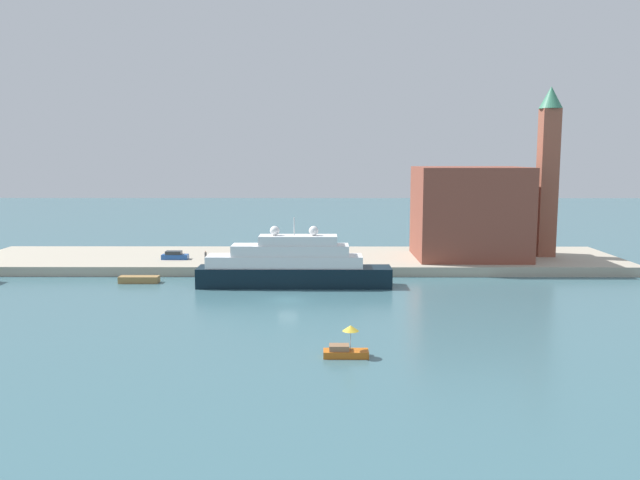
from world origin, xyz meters
The scene contains 10 objects.
ground centered at (0.00, 0.00, 0.00)m, with size 400.00×400.00×0.00m, color #3D6670.
quay_dock centered at (0.00, 27.41, 0.77)m, with size 110.00×22.81×1.53m, color #ADA38E.
large_yacht centered at (0.10, 8.86, 2.98)m, with size 27.87×4.67×9.99m.
small_motorboat centered at (6.75, -23.85, 0.89)m, with size 4.25×1.61×3.06m.
work_barge centered at (-22.73, 11.30, 0.50)m, with size 5.84×1.81×1.00m, color olive.
harbor_building centered at (29.34, 25.78, 9.19)m, with size 18.09×14.78×15.33m, color brown.
bell_tower centered at (42.82, 27.62, 16.91)m, with size 3.90×3.90×28.72m.
parked_car centered at (-20.23, 23.66, 2.14)m, with size 4.35×1.74×1.40m.
person_figure centered at (-14.84, 22.46, 2.26)m, with size 0.36×0.36×1.58m.
mooring_bollard centered at (5.18, 17.38, 1.87)m, with size 0.50×0.50×0.67m, color black.
Camera 1 is at (4.65, -82.22, 18.87)m, focal length 36.04 mm.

